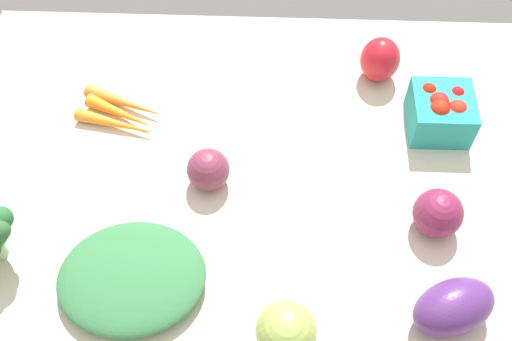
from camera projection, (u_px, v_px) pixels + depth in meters
The scene contains 9 objects.
tablecloth at pixel (256, 181), 100.39cm from camera, with size 104.00×76.00×2.00cm, color beige.
red_onion_near_basket at pixel (438, 213), 91.46cm from camera, with size 7.50×7.50×7.50cm, color maroon.
leafy_greens_clump at pixel (132, 277), 87.44cm from camera, with size 21.32×18.09×4.16cm, color #347544.
carrot_bunch at pixel (121, 113), 105.60cm from camera, with size 15.93×11.38×2.53cm.
eggplant at pixel (454, 307), 83.18cm from camera, with size 11.94×7.50×7.50cm, color #552C71.
berry_basket at pixel (441, 111), 102.15cm from camera, with size 10.07×10.07×8.16cm.
heirloom_tomato_green at pixel (286, 331), 80.94cm from camera, with size 8.23×8.23×8.23cm, color #9CB753.
bell_pepper_red at pixel (380, 59), 108.56cm from camera, with size 7.06×7.06×8.52cm, color red.
red_onion_center at pixel (208, 170), 96.32cm from camera, with size 6.80×6.80×6.80cm, color #7A3049.
Camera 1 is at (2.03, -54.93, 85.02)cm, focal length 42.99 mm.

